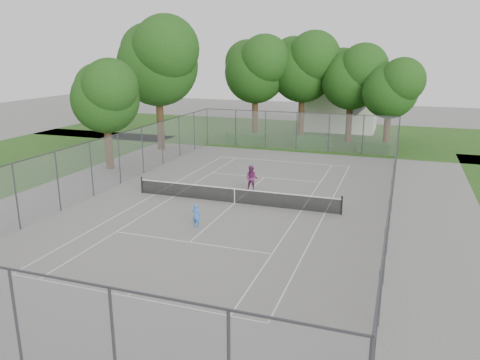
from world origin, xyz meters
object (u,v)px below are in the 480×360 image
(tennis_net, at_px, (235,195))
(girl_player, at_px, (196,215))
(woman_player, at_px, (252,179))
(house, at_px, (342,96))

(tennis_net, height_order, girl_player, girl_player)
(girl_player, relative_size, woman_player, 0.76)
(tennis_net, bearing_deg, house, 85.67)
(tennis_net, bearing_deg, girl_player, -96.72)
(house, bearing_deg, tennis_net, -94.33)
(girl_player, xyz_separation_m, woman_player, (0.70, 7.21, 0.20))
(house, xyz_separation_m, girl_player, (-2.81, -34.68, -3.33))
(tennis_net, xyz_separation_m, woman_player, (0.18, 2.78, 0.34))
(house, distance_m, girl_player, 34.95)
(house, height_order, girl_player, house)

